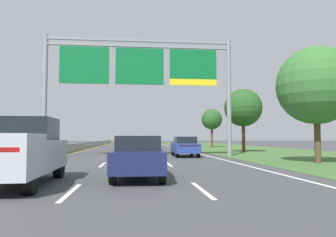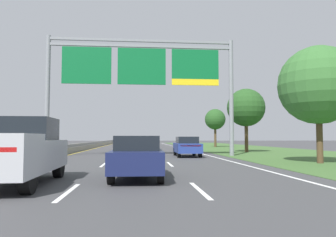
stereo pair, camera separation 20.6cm
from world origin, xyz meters
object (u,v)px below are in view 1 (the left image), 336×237
at_px(roadside_tree_near, 316,86).
at_px(roadside_tree_mid, 243,108).
at_px(overhead_sign_gantry, 140,72).
at_px(car_navy_centre_lane_sedan, 138,156).
at_px(pickup_truck_silver, 20,151).
at_px(roadside_tree_far, 212,119).
at_px(car_blue_right_lane_sedan, 185,146).
at_px(car_black_centre_lane_sedan, 135,144).
at_px(car_grey_centre_lane_sedan, 136,143).

height_order(roadside_tree_near, roadside_tree_mid, roadside_tree_near).
relative_size(overhead_sign_gantry, roadside_tree_mid, 2.32).
distance_m(overhead_sign_gantry, car_navy_centre_lane_sedan, 14.88).
xyz_separation_m(pickup_truck_silver, roadside_tree_far, (15.77, 38.97, 3.24)).
distance_m(car_blue_right_lane_sedan, roadside_tree_near, 10.72).
relative_size(overhead_sign_gantry, car_black_centre_lane_sedan, 3.39).
relative_size(car_navy_centre_lane_sedan, roadside_tree_far, 0.74).
bearing_deg(roadside_tree_mid, car_black_centre_lane_sedan, 167.48).
distance_m(overhead_sign_gantry, roadside_tree_far, 26.90).
height_order(overhead_sign_gantry, car_blue_right_lane_sedan, overhead_sign_gantry).
bearing_deg(roadside_tree_near, car_navy_centre_lane_sedan, -151.02).
bearing_deg(roadside_tree_near, overhead_sign_gantry, 142.75).
relative_size(car_black_centre_lane_sedan, car_blue_right_lane_sedan, 1.00).
bearing_deg(car_blue_right_lane_sedan, roadside_tree_near, -137.34).
distance_m(overhead_sign_gantry, car_blue_right_lane_sedan, 6.97).
height_order(car_black_centre_lane_sedan, roadside_tree_mid, roadside_tree_mid).
height_order(car_blue_right_lane_sedan, roadside_tree_far, roadside_tree_far).
xyz_separation_m(overhead_sign_gantry, roadside_tree_near, (10.27, -7.81, -2.21)).
xyz_separation_m(car_blue_right_lane_sedan, roadside_tree_near, (6.68, -7.50, 3.76)).
relative_size(car_navy_centre_lane_sedan, car_black_centre_lane_sedan, 1.00).
relative_size(car_grey_centre_lane_sedan, roadside_tree_mid, 0.68).
distance_m(pickup_truck_silver, car_navy_centre_lane_sedan, 4.00).
bearing_deg(car_grey_centre_lane_sedan, car_black_centre_lane_sedan, 179.61).
relative_size(roadside_tree_near, roadside_tree_mid, 1.06).
bearing_deg(car_navy_centre_lane_sedan, roadside_tree_near, -59.65).
height_order(car_navy_centre_lane_sedan, roadside_tree_near, roadside_tree_near).
bearing_deg(car_black_centre_lane_sedan, roadside_tree_far, -39.82).
bearing_deg(car_blue_right_lane_sedan, car_navy_centre_lane_sedan, 164.91).
bearing_deg(overhead_sign_gantry, roadside_tree_far, 64.03).
bearing_deg(roadside_tree_far, car_black_centre_lane_sedan, -128.31).
distance_m(pickup_truck_silver, roadside_tree_near, 16.34).
xyz_separation_m(roadside_tree_mid, roadside_tree_far, (1.03, 17.75, -0.22)).
distance_m(overhead_sign_gantry, car_grey_centre_lane_sedan, 18.04).
xyz_separation_m(car_black_centre_lane_sedan, roadside_tree_mid, (11.06, -2.46, 3.72)).
bearing_deg(car_blue_right_lane_sedan, roadside_tree_mid, -46.01).
bearing_deg(car_blue_right_lane_sedan, roadside_tree_far, -17.46).
bearing_deg(car_black_centre_lane_sedan, pickup_truck_silver, 169.65).
distance_m(car_navy_centre_lane_sedan, car_black_centre_lane_sedan, 22.41).
relative_size(car_navy_centre_lane_sedan, roadside_tree_near, 0.65).
height_order(roadside_tree_mid, roadside_tree_far, roadside_tree_mid).
relative_size(pickup_truck_silver, roadside_tree_near, 0.79).
relative_size(car_blue_right_lane_sedan, roadside_tree_mid, 0.68).
xyz_separation_m(overhead_sign_gantry, car_grey_centre_lane_sedan, (-0.16, 17.03, -5.96)).
bearing_deg(car_navy_centre_lane_sedan, car_grey_centre_lane_sedan, 1.21).
bearing_deg(car_black_centre_lane_sedan, car_navy_centre_lane_sedan, 178.76).
bearing_deg(overhead_sign_gantry, pickup_truck_silver, -105.18).
bearing_deg(car_grey_centre_lane_sedan, roadside_tree_far, -58.35).
bearing_deg(car_blue_right_lane_sedan, pickup_truck_silver, 153.38).
relative_size(car_grey_centre_lane_sedan, roadside_tree_near, 0.64).
xyz_separation_m(car_navy_centre_lane_sedan, car_blue_right_lane_sedan, (3.84, 13.33, 0.00)).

